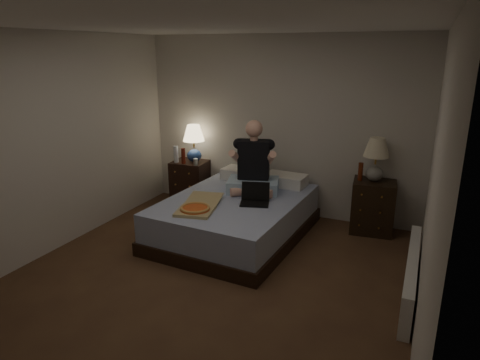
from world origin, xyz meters
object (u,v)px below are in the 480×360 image
at_px(nightstand_left, 191,182).
at_px(water_bottle, 176,154).
at_px(lamp_right, 376,160).
at_px(beer_bottle_left, 183,156).
at_px(person, 253,157).
at_px(laptop, 255,195).
at_px(beer_bottle_right, 360,171).
at_px(bed, 235,217).
at_px(nightstand_right, 373,206).
at_px(lamp_left, 194,143).
at_px(soda_can, 196,162).
at_px(radiator, 411,275).
at_px(pizza_box, 195,209).

distance_m(nightstand_left, water_bottle, 0.50).
distance_m(lamp_right, beer_bottle_left, 2.73).
bearing_deg(beer_bottle_left, lamp_right, 3.52).
relative_size(person, laptop, 2.74).
bearing_deg(beer_bottle_right, laptop, -139.23).
relative_size(bed, lamp_right, 3.63).
height_order(nightstand_right, lamp_right, lamp_right).
bearing_deg(nightstand_left, laptop, -37.59).
distance_m(beer_bottle_right, person, 1.38).
relative_size(lamp_left, soda_can, 5.60).
height_order(nightstand_left, radiator, nightstand_left).
height_order(nightstand_left, beer_bottle_left, beer_bottle_left).
height_order(lamp_right, person, person).
bearing_deg(nightstand_right, lamp_right, 174.00).
height_order(lamp_right, beer_bottle_right, lamp_right).
bearing_deg(laptop, water_bottle, 136.19).
bearing_deg(soda_can, water_bottle, 175.00).
distance_m(lamp_left, soda_can, 0.32).
distance_m(water_bottle, person, 1.46).
height_order(soda_can, pizza_box, soda_can).
bearing_deg(soda_can, nightstand_left, 139.62).
bearing_deg(laptop, beer_bottle_left, 134.53).
distance_m(nightstand_right, pizza_box, 2.34).
bearing_deg(nightstand_left, nightstand_right, -3.92).
bearing_deg(lamp_left, beer_bottle_left, -118.35).
bearing_deg(nightstand_left, bed, -40.96).
xyz_separation_m(soda_can, person, (1.05, -0.34, 0.26)).
relative_size(nightstand_left, radiator, 0.41).
xyz_separation_m(lamp_left, laptop, (1.38, -0.97, -0.32)).
bearing_deg(pizza_box, beer_bottle_right, 30.20).
bearing_deg(lamp_right, pizza_box, -139.86).
distance_m(lamp_left, pizza_box, 1.76).
xyz_separation_m(bed, laptop, (0.30, -0.10, 0.37)).
bearing_deg(laptop, lamp_right, 21.01).
height_order(beer_bottle_left, radiator, beer_bottle_left).
bearing_deg(radiator, pizza_box, -178.08).
xyz_separation_m(lamp_right, laptop, (-1.25, -0.97, -0.34)).
bearing_deg(lamp_left, nightstand_right, 0.00).
bearing_deg(laptop, lamp_left, 128.06).
xyz_separation_m(beer_bottle_right, pizza_box, (-1.60, -1.45, -0.25)).
relative_size(lamp_left, lamp_right, 1.00).
xyz_separation_m(nightstand_right, pizza_box, (-1.79, -1.49, 0.21)).
distance_m(lamp_left, beer_bottle_right, 2.46).
xyz_separation_m(lamp_left, radiator, (3.20, -1.41, -0.74)).
distance_m(lamp_left, radiator, 3.57).
xyz_separation_m(nightstand_left, nightstand_right, (2.71, 0.02, 0.01)).
height_order(bed, soda_can, soda_can).
bearing_deg(pizza_box, water_bottle, 116.92).
bearing_deg(water_bottle, person, -14.65).
bearing_deg(pizza_box, radiator, -10.12).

